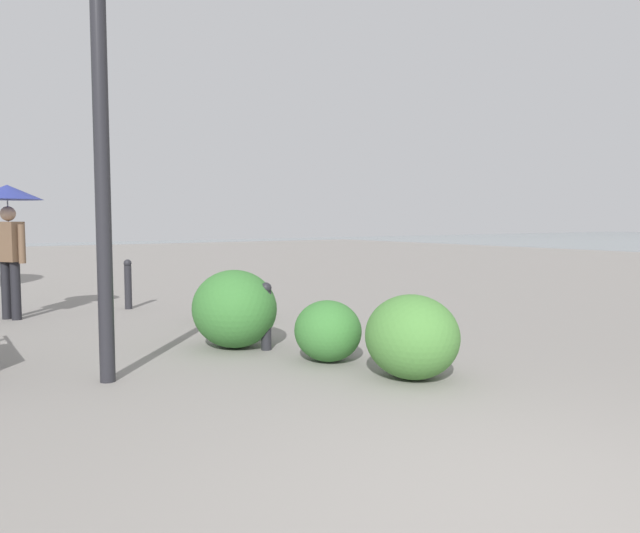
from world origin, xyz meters
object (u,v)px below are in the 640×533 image
(lamppost, at_px, (99,58))
(pedestrian, at_px, (8,214))
(bollard_near, at_px, (266,315))
(bollard_mid, at_px, (128,283))

(lamppost, height_order, pedestrian, lamppost)
(pedestrian, height_order, bollard_near, pedestrian)
(pedestrian, xyz_separation_m, bollard_near, (-4.09, -2.09, -1.19))
(pedestrian, xyz_separation_m, bollard_mid, (0.07, -1.79, -1.16))
(pedestrian, bearing_deg, bollard_mid, -87.71)
(lamppost, relative_size, bollard_mid, 5.34)
(lamppost, distance_m, bollard_near, 3.19)
(bollard_near, height_order, bollard_mid, bollard_mid)
(lamppost, bearing_deg, pedestrian, 2.39)
(lamppost, distance_m, pedestrian, 4.66)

